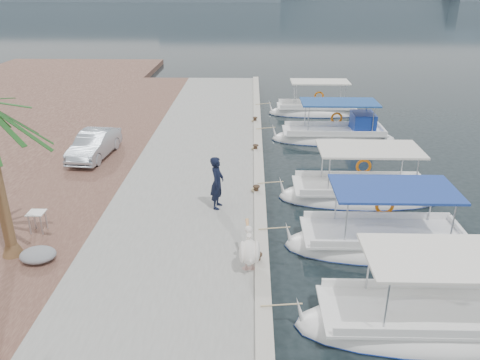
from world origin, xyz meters
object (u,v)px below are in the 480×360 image
fishing_caique_c (360,196)px  pelican (249,250)px  parked_car (94,144)px  fishing_caique_a (435,325)px  fishing_caique_e (316,112)px  fishing_caique_b (382,244)px  fisherman (217,183)px  fishing_caique_d (335,137)px

fishing_caique_c → pelican: fishing_caique_c is taller
parked_car → fishing_caique_a: bearing=-36.5°
fishing_caique_a → parked_car: (-12.36, 11.18, 1.01)m
fishing_caique_a → fishing_caique_c: 7.88m
fishing_caique_e → fishing_caique_c: bearing=-89.0°
fishing_caique_b → fisherman: size_ratio=3.29×
fisherman → pelican: bearing=-153.2°
fishing_caique_d → parked_car: size_ratio=1.80×
fishing_caique_c → parked_car: (-12.07, 3.31, 1.01)m
fishing_caique_b → parked_car: 14.00m
fishing_caique_a → fishing_caique_e: 21.01m
fishing_caique_b → fishing_caique_e: 16.97m
fishing_caique_c → fishing_caique_e: same height
parked_car → fishing_caique_e: bearing=45.3°
fishing_caique_b → fishing_caique_d: bearing=88.6°
fishing_caique_b → fisherman: fisherman is taller
fishing_caique_b → fishing_caique_d: 11.46m
fishing_caique_c → fishing_caique_d: size_ratio=0.97×
fishing_caique_d → fishing_caique_e: (-0.42, 5.52, -0.07)m
fishing_caique_b → pelican: (-4.51, -2.12, 1.01)m
parked_car → fisherman: bearing=-34.3°
fishing_caique_d → parked_car: bearing=-160.7°
fishing_caique_a → parked_car: size_ratio=1.91×
pelican → fishing_caique_e: bearing=77.1°
fishing_caique_e → fishing_caique_a: bearing=-88.6°
fishing_caique_c → fishing_caique_d: 7.62m
fishing_caique_a → fisherman: (-6.10, 5.95, 1.38)m
fishing_caique_d → parked_car: fishing_caique_d is taller
fishing_caique_a → fishing_caique_e: (-0.52, 21.00, 0.00)m
fishing_caique_b → fishing_caique_a: bearing=-84.7°
fishing_caique_b → pelican: fishing_caique_b is taller
fishing_caique_c → fishing_caique_e: (-0.23, 13.13, 0.00)m
fishing_caique_a → pelican: bearing=158.6°
fishing_caique_a → pelican: fishing_caique_a is taller
pelican → parked_car: size_ratio=0.41×
fishing_caique_a → parked_car: bearing=137.9°
fisherman → fishing_caique_a: bearing=-124.3°
parked_car → pelican: bearing=-45.5°
fishing_caique_b → fisherman: (-5.73, 1.92, 1.38)m
fishing_caique_d → parked_car: (-12.27, -4.30, 0.94)m
fishing_caique_b → fishing_caique_c: bearing=88.8°
fishing_caique_a → fishing_caique_c: size_ratio=1.09×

